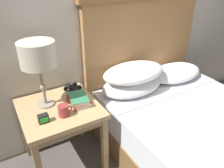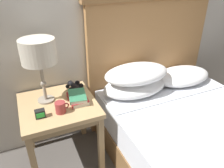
{
  "view_description": "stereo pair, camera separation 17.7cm",
  "coord_description": "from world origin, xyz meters",
  "px_view_note": "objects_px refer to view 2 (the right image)",
  "views": [
    {
      "loc": [
        -0.99,
        -0.77,
        1.52
      ],
      "look_at": [
        -0.2,
        0.58,
        0.69
      ],
      "focal_mm": 35.0,
      "sensor_mm": 36.0,
      "label": 1
    },
    {
      "loc": [
        -0.83,
        -0.85,
        1.52
      ],
      "look_at": [
        -0.2,
        0.58,
        0.69
      ],
      "focal_mm": 35.0,
      "sensor_mm": 36.0,
      "label": 2
    }
  ],
  "objects_px": {
    "bed": "(201,143)",
    "binoculars_pair": "(74,86)",
    "book_on_nightstand": "(78,99)",
    "alarm_clock": "(40,114)",
    "nightstand": "(59,112)",
    "book_stacked_on_top": "(77,96)",
    "table_lamp": "(38,53)",
    "coffee_mug": "(61,107)"
  },
  "relations": [
    {
      "from": "binoculars_pair",
      "to": "alarm_clock",
      "type": "height_order",
      "value": "alarm_clock"
    },
    {
      "from": "nightstand",
      "to": "binoculars_pair",
      "type": "xyz_separation_m",
      "value": [
        0.18,
        0.18,
        0.1
      ]
    },
    {
      "from": "book_stacked_on_top",
      "to": "binoculars_pair",
      "type": "relative_size",
      "value": 1.34
    },
    {
      "from": "nightstand",
      "to": "book_on_nightstand",
      "type": "xyz_separation_m",
      "value": [
        0.15,
        -0.03,
        0.1
      ]
    },
    {
      "from": "coffee_mug",
      "to": "alarm_clock",
      "type": "height_order",
      "value": "coffee_mug"
    },
    {
      "from": "nightstand",
      "to": "book_on_nightstand",
      "type": "height_order",
      "value": "book_on_nightstand"
    },
    {
      "from": "book_on_nightstand",
      "to": "nightstand",
      "type": "bearing_deg",
      "value": 169.57
    },
    {
      "from": "alarm_clock",
      "to": "bed",
      "type": "bearing_deg",
      "value": -21.94
    },
    {
      "from": "book_stacked_on_top",
      "to": "coffee_mug",
      "type": "distance_m",
      "value": 0.18
    },
    {
      "from": "bed",
      "to": "table_lamp",
      "type": "relative_size",
      "value": 3.95
    },
    {
      "from": "bed",
      "to": "binoculars_pair",
      "type": "xyz_separation_m",
      "value": [
        -0.79,
        0.77,
        0.3
      ]
    },
    {
      "from": "nightstand",
      "to": "book_stacked_on_top",
      "type": "bearing_deg",
      "value": -11.94
    },
    {
      "from": "book_on_nightstand",
      "to": "coffee_mug",
      "type": "height_order",
      "value": "coffee_mug"
    },
    {
      "from": "nightstand",
      "to": "book_stacked_on_top",
      "type": "distance_m",
      "value": 0.2
    },
    {
      "from": "bed",
      "to": "book_stacked_on_top",
      "type": "bearing_deg",
      "value": 146.25
    },
    {
      "from": "book_on_nightstand",
      "to": "alarm_clock",
      "type": "height_order",
      "value": "alarm_clock"
    },
    {
      "from": "bed",
      "to": "binoculars_pair",
      "type": "relative_size",
      "value": 12.02
    },
    {
      "from": "table_lamp",
      "to": "book_on_nightstand",
      "type": "distance_m",
      "value": 0.46
    },
    {
      "from": "book_stacked_on_top",
      "to": "coffee_mug",
      "type": "xyz_separation_m",
      "value": [
        -0.15,
        -0.1,
        -0.01
      ]
    },
    {
      "from": "binoculars_pair",
      "to": "coffee_mug",
      "type": "relative_size",
      "value": 1.6
    },
    {
      "from": "nightstand",
      "to": "alarm_clock",
      "type": "xyz_separation_m",
      "value": [
        -0.15,
        -0.13,
        0.11
      ]
    },
    {
      "from": "bed",
      "to": "book_on_nightstand",
      "type": "xyz_separation_m",
      "value": [
        -0.82,
        0.56,
        0.3
      ]
    },
    {
      "from": "table_lamp",
      "to": "coffee_mug",
      "type": "height_order",
      "value": "table_lamp"
    },
    {
      "from": "table_lamp",
      "to": "book_on_nightstand",
      "type": "bearing_deg",
      "value": -25.38
    },
    {
      "from": "table_lamp",
      "to": "book_stacked_on_top",
      "type": "xyz_separation_m",
      "value": [
        0.23,
        -0.11,
        -0.35
      ]
    },
    {
      "from": "nightstand",
      "to": "book_stacked_on_top",
      "type": "xyz_separation_m",
      "value": [
        0.15,
        -0.03,
        0.13
      ]
    },
    {
      "from": "bed",
      "to": "binoculars_pair",
      "type": "bearing_deg",
      "value": 135.93
    },
    {
      "from": "nightstand",
      "to": "bed",
      "type": "distance_m",
      "value": 1.15
    },
    {
      "from": "book_stacked_on_top",
      "to": "alarm_clock",
      "type": "height_order",
      "value": "book_stacked_on_top"
    },
    {
      "from": "alarm_clock",
      "to": "binoculars_pair",
      "type": "bearing_deg",
      "value": 43.26
    },
    {
      "from": "bed",
      "to": "coffee_mug",
      "type": "distance_m",
      "value": 1.12
    },
    {
      "from": "book_stacked_on_top",
      "to": "binoculars_pair",
      "type": "distance_m",
      "value": 0.22
    },
    {
      "from": "nightstand",
      "to": "alarm_clock",
      "type": "bearing_deg",
      "value": -138.46
    },
    {
      "from": "book_on_nightstand",
      "to": "alarm_clock",
      "type": "relative_size",
      "value": 3.04
    },
    {
      "from": "book_stacked_on_top",
      "to": "alarm_clock",
      "type": "distance_m",
      "value": 0.31
    },
    {
      "from": "bed",
      "to": "binoculars_pair",
      "type": "height_order",
      "value": "bed"
    },
    {
      "from": "table_lamp",
      "to": "nightstand",
      "type": "bearing_deg",
      "value": -46.64
    },
    {
      "from": "book_on_nightstand",
      "to": "book_stacked_on_top",
      "type": "height_order",
      "value": "book_stacked_on_top"
    },
    {
      "from": "bed",
      "to": "book_stacked_on_top",
      "type": "relative_size",
      "value": 8.95
    },
    {
      "from": "nightstand",
      "to": "binoculars_pair",
      "type": "bearing_deg",
      "value": 44.57
    },
    {
      "from": "nightstand",
      "to": "bed",
      "type": "relative_size",
      "value": 0.3
    },
    {
      "from": "book_stacked_on_top",
      "to": "coffee_mug",
      "type": "bearing_deg",
      "value": -147.26
    }
  ]
}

